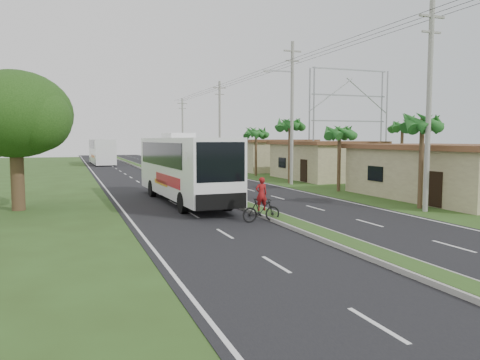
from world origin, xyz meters
name	(u,v)px	position (x,y,z in m)	size (l,w,h in m)	color
ground	(301,228)	(0.00, 0.00, 0.00)	(180.00, 180.00, 0.00)	#2E471A
road_asphalt	(189,185)	(0.00, 20.00, 0.01)	(14.00, 160.00, 0.02)	black
median_strip	(189,184)	(0.00, 20.00, 0.10)	(1.20, 160.00, 0.18)	gray
lane_edge_left	(106,189)	(-6.70, 20.00, 0.00)	(0.12, 160.00, 0.01)	silver
lane_edge_right	(263,183)	(6.70, 20.00, 0.00)	(0.12, 160.00, 0.01)	silver
shop_near	(450,171)	(14.00, 6.00, 1.78)	(8.60, 12.60, 3.52)	tan
shop_mid	(324,160)	(14.00, 22.00, 1.86)	(7.60, 10.60, 3.67)	tan
shop_far	(266,155)	(14.00, 36.00, 1.93)	(8.60, 11.60, 3.82)	tan
palm_verge_a	(422,123)	(9.00, 3.00, 4.74)	(2.40, 2.40, 5.45)	#473321
palm_verge_b	(340,132)	(9.40, 12.00, 4.36)	(2.40, 2.40, 5.05)	#473321
palm_verge_c	(290,125)	(8.80, 19.00, 5.12)	(2.40, 2.40, 5.85)	#473321
palm_verge_d	(256,133)	(9.30, 28.00, 4.55)	(2.40, 2.40, 5.25)	#473321
palm_behind_shop	(402,127)	(17.50, 15.00, 4.93)	(2.40, 2.40, 5.65)	#473321
shade_tree	(13,117)	(-12.11, 10.02, 5.03)	(6.30, 6.00, 7.54)	#473321
utility_pole_a	(429,105)	(8.50, 2.00, 5.67)	(1.60, 0.28, 11.00)	gray
utility_pole_b	(292,111)	(8.47, 18.00, 6.26)	(3.20, 0.28, 12.00)	gray
utility_pole_c	(220,125)	(8.50, 38.00, 5.67)	(1.60, 0.28, 11.00)	gray
utility_pole_d	(183,130)	(8.50, 58.00, 5.42)	(1.60, 0.28, 10.50)	gray
billboard_lattice	(349,114)	(22.00, 30.00, 6.82)	(10.18, 1.18, 12.07)	gray
coach_bus_main	(184,164)	(-2.80, 9.99, 2.33)	(3.21, 13.21, 4.24)	white
coach_bus_far	(102,150)	(-4.47, 56.95, 2.17)	(3.18, 13.21, 3.83)	white
motorcyclist	(261,207)	(-1.04, 2.00, 0.74)	(1.86, 0.57, 2.11)	black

